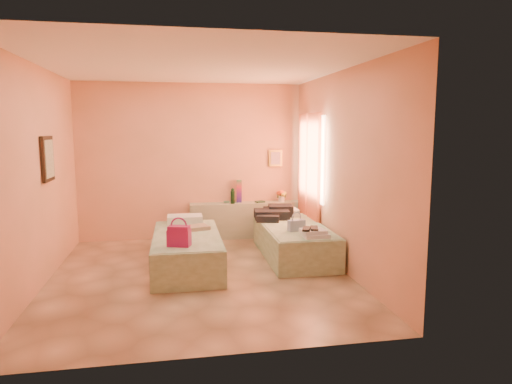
# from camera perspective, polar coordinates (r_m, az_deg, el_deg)

# --- Properties ---
(ground) EXTENTS (4.50, 4.50, 0.00)m
(ground) POSITION_cam_1_polar(r_m,az_deg,el_deg) (6.39, -6.95, -10.36)
(ground) COLOR tan
(ground) RESTS_ON ground
(room_walls) EXTENTS (4.02, 4.51, 2.81)m
(room_walls) POSITION_cam_1_polar(r_m,az_deg,el_deg) (6.65, -5.74, 6.09)
(room_walls) COLOR #F7A783
(room_walls) RESTS_ON ground
(headboard_ledge) EXTENTS (2.05, 0.30, 0.65)m
(headboard_ledge) POSITION_cam_1_polar(r_m,az_deg,el_deg) (8.43, -1.24, -3.50)
(headboard_ledge) COLOR #9AA688
(headboard_ledge) RESTS_ON ground
(bed_left) EXTENTS (0.92, 2.01, 0.50)m
(bed_left) POSITION_cam_1_polar(r_m,az_deg,el_deg) (6.69, -8.62, -7.30)
(bed_left) COLOR #AFCDA5
(bed_left) RESTS_ON ground
(bed_right) EXTENTS (0.92, 2.01, 0.50)m
(bed_right) POSITION_cam_1_polar(r_m,az_deg,el_deg) (7.20, 4.74, -6.14)
(bed_right) COLOR #AFCDA5
(bed_right) RESTS_ON ground
(water_bottle) EXTENTS (0.09, 0.09, 0.26)m
(water_bottle) POSITION_cam_1_polar(r_m,az_deg,el_deg) (8.24, -2.93, -0.56)
(water_bottle) COLOR #14381C
(water_bottle) RESTS_ON headboard_ledge
(rainbow_box) EXTENTS (0.10, 0.10, 0.41)m
(rainbow_box) POSITION_cam_1_polar(r_m,az_deg,el_deg) (8.37, -2.14, 0.11)
(rainbow_box) COLOR #A01358
(rainbow_box) RESTS_ON headboard_ledge
(small_dish) EXTENTS (0.12, 0.12, 0.03)m
(small_dish) POSITION_cam_1_polar(r_m,az_deg,el_deg) (8.37, -3.71, -1.24)
(small_dish) COLOR #519673
(small_dish) RESTS_ON headboard_ledge
(green_book) EXTENTS (0.19, 0.16, 0.03)m
(green_book) POSITION_cam_1_polar(r_m,az_deg,el_deg) (8.37, 0.49, -1.22)
(green_book) COLOR #24432E
(green_book) RESTS_ON headboard_ledge
(flower_vase) EXTENTS (0.25, 0.25, 0.26)m
(flower_vase) POSITION_cam_1_polar(r_m,az_deg,el_deg) (8.44, 3.22, -0.37)
(flower_vase) COLOR white
(flower_vase) RESTS_ON headboard_ledge
(magenta_handbag) EXTENTS (0.32, 0.24, 0.27)m
(magenta_handbag) POSITION_cam_1_polar(r_m,az_deg,el_deg) (5.96, -9.59, -5.42)
(magenta_handbag) COLOR #A01358
(magenta_handbag) RESTS_ON bed_left
(khaki_garment) EXTENTS (0.40, 0.35, 0.06)m
(khaki_garment) POSITION_cam_1_polar(r_m,az_deg,el_deg) (6.90, -7.40, -4.43)
(khaki_garment) COLOR #9F8766
(khaki_garment) RESTS_ON bed_left
(clothes_pile) EXTENTS (0.69, 0.69, 0.19)m
(clothes_pile) POSITION_cam_1_polar(r_m,az_deg,el_deg) (7.66, 2.33, -2.63)
(clothes_pile) COLOR black
(clothes_pile) RESTS_ON bed_right
(blue_handbag) EXTENTS (0.27, 0.16, 0.16)m
(blue_handbag) POSITION_cam_1_polar(r_m,az_deg,el_deg) (6.77, 5.07, -4.17)
(blue_handbag) COLOR #4469A3
(blue_handbag) RESTS_ON bed_right
(towel_stack) EXTENTS (0.36, 0.31, 0.10)m
(towel_stack) POSITION_cam_1_polar(r_m,az_deg,el_deg) (6.44, 7.40, -5.13)
(towel_stack) COLOR silver
(towel_stack) RESTS_ON bed_right
(sandal_pair) EXTENTS (0.28, 0.32, 0.03)m
(sandal_pair) POSITION_cam_1_polar(r_m,az_deg,el_deg) (6.42, 6.85, -4.57)
(sandal_pair) COLOR black
(sandal_pair) RESTS_ON towel_stack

